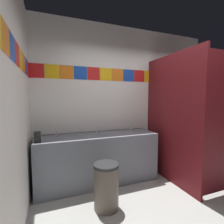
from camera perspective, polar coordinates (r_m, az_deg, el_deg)
ground_plane at (r=2.61m, az=23.26°, el=-30.60°), size 7.99×7.99×0.00m
wall_back at (r=3.45m, az=5.33°, el=4.02°), size 3.63×0.09×2.89m
wall_side at (r=1.54m, az=-33.54°, el=2.25°), size 0.09×3.11×2.89m
vanity_counter at (r=3.05m, az=-4.72°, el=-15.36°), size 2.07×0.60×0.86m
faucet_left at (r=2.91m, az=-18.60°, el=-7.05°), size 0.04×0.10×0.14m
faucet_center at (r=3.01m, az=-5.26°, el=-6.41°), size 0.04×0.10×0.14m
faucet_right at (r=3.26m, az=6.58°, el=-5.55°), size 0.04×0.10×0.14m
soap_dispenser at (r=2.64m, az=-24.20°, el=-7.82°), size 0.09×0.09×0.16m
stall_divider at (r=3.05m, az=24.97°, el=-2.58°), size 0.92×1.40×2.25m
toilet at (r=3.96m, az=23.29°, el=-13.04°), size 0.39×0.49×0.74m
trash_bin at (r=2.45m, az=-1.99°, el=-24.06°), size 0.34×0.34×0.62m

